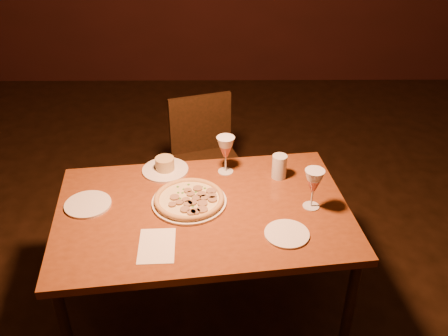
{
  "coord_description": "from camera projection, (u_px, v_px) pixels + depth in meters",
  "views": [
    {
      "loc": [
        -0.18,
        -1.52,
        2.07
      ],
      "look_at": [
        -0.16,
        0.33,
        0.89
      ],
      "focal_mm": 40.0,
      "sensor_mm": 36.0,
      "label": 1
    }
  ],
  "objects": [
    {
      "name": "ramekin_saucer",
      "position": [
        165.0,
        167.0,
        2.51
      ],
      "size": [
        0.23,
        0.23,
        0.07
      ],
      "color": "white",
      "rests_on": "dining_table"
    },
    {
      "name": "water_tumbler",
      "position": [
        279.0,
        167.0,
        2.44
      ],
      "size": [
        0.07,
        0.07,
        0.12
      ],
      "primitive_type": "cylinder",
      "color": "silver",
      "rests_on": "dining_table"
    },
    {
      "name": "side_plate_near",
      "position": [
        287.0,
        234.0,
        2.1
      ],
      "size": [
        0.19,
        0.19,
        0.01
      ],
      "primitive_type": "cylinder",
      "color": "white",
      "rests_on": "dining_table"
    },
    {
      "name": "wine_glass_far",
      "position": [
        226.0,
        155.0,
        2.46
      ],
      "size": [
        0.09,
        0.09,
        0.2
      ],
      "primitive_type": null,
      "color": "#C96253",
      "rests_on": "dining_table"
    },
    {
      "name": "chair_far",
      "position": [
        206.0,
        156.0,
        3.12
      ],
      "size": [
        0.5,
        0.5,
        0.82
      ],
      "rotation": [
        0.0,
        0.0,
        0.31
      ],
      "color": "black",
      "rests_on": "floor"
    },
    {
      "name": "pizza_plate",
      "position": [
        189.0,
        199.0,
        2.28
      ],
      "size": [
        0.34,
        0.34,
        0.04
      ],
      "color": "white",
      "rests_on": "dining_table"
    },
    {
      "name": "wine_glass_right",
      "position": [
        313.0,
        189.0,
        2.22
      ],
      "size": [
        0.09,
        0.09,
        0.19
      ],
      "primitive_type": null,
      "color": "#C96253",
      "rests_on": "dining_table"
    },
    {
      "name": "dining_table",
      "position": [
        203.0,
        220.0,
        2.28
      ],
      "size": [
        1.41,
        1.0,
        0.71
      ],
      "rotation": [
        0.0,
        0.0,
        0.12
      ],
      "color": "brown",
      "rests_on": "floor"
    },
    {
      "name": "menu_card",
      "position": [
        157.0,
        246.0,
        2.04
      ],
      "size": [
        0.16,
        0.22,
        0.0
      ],
      "primitive_type": "cube",
      "rotation": [
        0.0,
        0.0,
        0.04
      ],
      "color": "white",
      "rests_on": "dining_table"
    },
    {
      "name": "side_plate_left",
      "position": [
        88.0,
        204.0,
        2.27
      ],
      "size": [
        0.21,
        0.21,
        0.01
      ],
      "primitive_type": "cylinder",
      "color": "white",
      "rests_on": "dining_table"
    }
  ]
}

